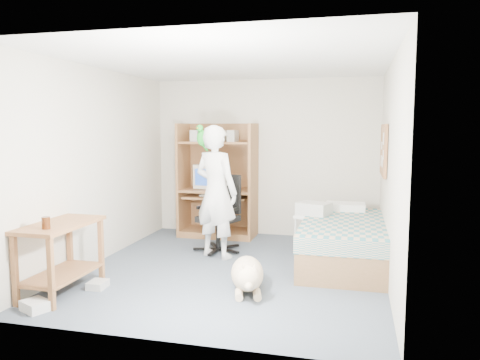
{
  "coord_description": "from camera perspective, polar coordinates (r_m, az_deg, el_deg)",
  "views": [
    {
      "loc": [
        1.43,
        -5.39,
        1.74
      ],
      "look_at": [
        -0.05,
        0.54,
        1.05
      ],
      "focal_mm": 35.0,
      "sensor_mm": 36.0,
      "label": 1
    }
  ],
  "objects": [
    {
      "name": "floor_box_a",
      "position": [
        5.01,
        -23.67,
        -13.86
      ],
      "size": [
        0.31,
        0.29,
        0.1
      ],
      "primitive_type": "cube",
      "rotation": [
        0.0,
        0.0,
        -0.42
      ],
      "color": "silver",
      "rests_on": "floor"
    },
    {
      "name": "parrot",
      "position": [
        6.25,
        -4.72,
        5.31
      ],
      "size": [
        0.13,
        0.22,
        0.36
      ],
      "rotation": [
        0.0,
        0.0,
        -0.38
      ],
      "color": "#13871C",
      "rests_on": "person"
    },
    {
      "name": "side_desk",
      "position": [
        5.29,
        -21.0,
        -7.63
      ],
      "size": [
        0.5,
        1.0,
        0.75
      ],
      "color": "brown",
      "rests_on": "floor"
    },
    {
      "name": "computer_hutch",
      "position": [
        7.5,
        -2.63,
        -0.6
      ],
      "size": [
        1.2,
        0.63,
        1.8
      ],
      "color": "brown",
      "rests_on": "floor"
    },
    {
      "name": "office_chair",
      "position": [
        6.62,
        -2.38,
        -5.42
      ],
      "size": [
        0.61,
        0.62,
        1.06
      ],
      "rotation": [
        0.0,
        0.0,
        -0.38
      ],
      "color": "black",
      "rests_on": "floor"
    },
    {
      "name": "bed",
      "position": [
        6.18,
        12.48,
        -7.3
      ],
      "size": [
        1.02,
        2.02,
        0.66
      ],
      "color": "brown",
      "rests_on": "floor"
    },
    {
      "name": "pencil_cup",
      "position": [
        7.33,
        -0.48,
        -0.77
      ],
      "size": [
        0.08,
        0.08,
        0.12
      ],
      "primitive_type": "cylinder",
      "color": "gold",
      "rests_on": "computer_hutch"
    },
    {
      "name": "wall_left",
      "position": [
        6.3,
        -16.9,
        1.7
      ],
      "size": [
        0.02,
        4.0,
        2.5
      ],
      "primitive_type": "cube",
      "color": "beige",
      "rests_on": "floor"
    },
    {
      "name": "corkboard",
      "position": [
        6.31,
        17.11,
        3.52
      ],
      "size": [
        0.04,
        0.94,
        0.66
      ],
      "color": "olive",
      "rests_on": "wall_right"
    },
    {
      "name": "keyboard",
      "position": [
        7.37,
        -3.14,
        -1.91
      ],
      "size": [
        0.46,
        0.2,
        0.03
      ],
      "primitive_type": "cube",
      "rotation": [
        0.0,
        0.0,
        -0.1
      ],
      "color": "beige",
      "rests_on": "computer_hutch"
    },
    {
      "name": "ceiling",
      "position": [
        5.63,
        -0.9,
        14.2
      ],
      "size": [
        3.6,
        4.0,
        0.02
      ],
      "primitive_type": "cube",
      "color": "white",
      "rests_on": "wall_back"
    },
    {
      "name": "crt_monitor",
      "position": [
        7.53,
        -3.65,
        0.49
      ],
      "size": [
        0.47,
        0.48,
        0.38
      ],
      "rotation": [
        0.0,
        0.0,
        -0.17
      ],
      "color": "beige",
      "rests_on": "computer_hutch"
    },
    {
      "name": "printer_cart",
      "position": [
        6.51,
        8.97,
        -5.89
      ],
      "size": [
        0.55,
        0.5,
        0.54
      ],
      "rotation": [
        0.0,
        0.0,
        -0.37
      ],
      "color": "white",
      "rests_on": "floor"
    },
    {
      "name": "printer",
      "position": [
        6.45,
        9.01,
        -3.52
      ],
      "size": [
        0.51,
        0.45,
        0.18
      ],
      "primitive_type": "cube",
      "rotation": [
        0.0,
        0.0,
        -0.37
      ],
      "color": "#BABBB5",
      "rests_on": "printer_cart"
    },
    {
      "name": "wall_right",
      "position": [
        5.42,
        17.83,
        0.94
      ],
      "size": [
        0.02,
        4.0,
        2.5
      ],
      "primitive_type": "cube",
      "color": "beige",
      "rests_on": "floor"
    },
    {
      "name": "dog",
      "position": [
        5.1,
        0.91,
        -11.38
      ],
      "size": [
        0.53,
        1.07,
        0.41
      ],
      "rotation": [
        0.0,
        0.0,
        0.26
      ],
      "color": "beige",
      "rests_on": "floor"
    },
    {
      "name": "person",
      "position": [
        6.23,
        -2.94,
        -1.45
      ],
      "size": [
        0.76,
        0.63,
        1.77
      ],
      "primitive_type": "imported",
      "rotation": [
        0.0,
        0.0,
        2.76
      ],
      "color": "white",
      "rests_on": "floor"
    },
    {
      "name": "wall_back",
      "position": [
        7.54,
        3.03,
        2.71
      ],
      "size": [
        3.6,
        0.02,
        2.5
      ],
      "primitive_type": "cube",
      "color": "beige",
      "rests_on": "floor"
    },
    {
      "name": "drink_glass",
      "position": [
        4.97,
        -22.58,
        -4.86
      ],
      "size": [
        0.08,
        0.08,
        0.12
      ],
      "primitive_type": "cylinder",
      "color": "#401C0A",
      "rests_on": "side_desk"
    },
    {
      "name": "floor",
      "position": [
        5.84,
        -0.85,
        -10.89
      ],
      "size": [
        4.0,
        4.0,
        0.0
      ],
      "primitive_type": "plane",
      "color": "#434C5B",
      "rests_on": "ground"
    },
    {
      "name": "floor_box_b",
      "position": [
        5.43,
        -16.96,
        -12.1
      ],
      "size": [
        0.19,
        0.23,
        0.08
      ],
      "primitive_type": "cube",
      "rotation": [
        0.0,
        0.0,
        0.06
      ],
      "color": "#B0B0AB",
      "rests_on": "floor"
    }
  ]
}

